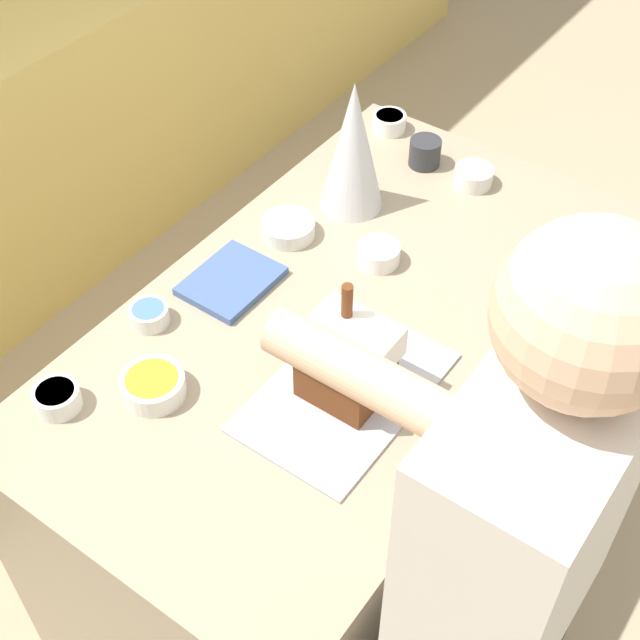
{
  "coord_description": "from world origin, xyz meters",
  "views": [
    {
      "loc": [
        -1.22,
        -0.81,
        2.36
      ],
      "look_at": [
        -0.1,
        0.0,
        0.95
      ],
      "focal_mm": 50.0,
      "sensor_mm": 36.0,
      "label": 1
    }
  ],
  "objects_px": {
    "candy_bowl_near_tray_right": "(149,314)",
    "candy_bowl_behind_tray": "(389,121)",
    "baking_tray": "(345,391)",
    "candy_bowl_near_tray_left": "(379,253)",
    "candy_bowl_beside_tree": "(474,176)",
    "gingerbread_house": "(346,360)",
    "candy_bowl_front_corner": "(57,398)",
    "cookbook": "(231,281)",
    "candy_bowl_far_left": "(153,385)",
    "decorative_tree": "(353,147)",
    "mug": "(425,152)",
    "person": "(495,615)",
    "candy_bowl_center_rear": "(288,227)"
  },
  "relations": [
    {
      "from": "candy_bowl_near_tray_left",
      "to": "candy_bowl_beside_tree",
      "type": "height_order",
      "value": "same"
    },
    {
      "from": "decorative_tree",
      "to": "person",
      "type": "xyz_separation_m",
      "value": [
        -0.82,
        -0.86,
        -0.16
      ]
    },
    {
      "from": "candy_bowl_near_tray_right",
      "to": "candy_bowl_behind_tray",
      "type": "height_order",
      "value": "candy_bowl_behind_tray"
    },
    {
      "from": "candy_bowl_center_rear",
      "to": "person",
      "type": "bearing_deg",
      "value": -124.02
    },
    {
      "from": "gingerbread_house",
      "to": "candy_bowl_far_left",
      "type": "distance_m",
      "value": 0.42
    },
    {
      "from": "baking_tray",
      "to": "candy_bowl_far_left",
      "type": "bearing_deg",
      "value": 126.03
    },
    {
      "from": "candy_bowl_front_corner",
      "to": "candy_bowl_beside_tree",
      "type": "relative_size",
      "value": 0.94
    },
    {
      "from": "gingerbread_house",
      "to": "candy_bowl_front_corner",
      "type": "xyz_separation_m",
      "value": [
        -0.38,
        0.47,
        -0.08
      ]
    },
    {
      "from": "decorative_tree",
      "to": "cookbook",
      "type": "distance_m",
      "value": 0.46
    },
    {
      "from": "candy_bowl_near_tray_left",
      "to": "person",
      "type": "distance_m",
      "value": 0.95
    },
    {
      "from": "candy_bowl_front_corner",
      "to": "cookbook",
      "type": "bearing_deg",
      "value": -6.28
    },
    {
      "from": "candy_bowl_beside_tree",
      "to": "person",
      "type": "height_order",
      "value": "person"
    },
    {
      "from": "candy_bowl_near_tray_left",
      "to": "candy_bowl_center_rear",
      "type": "height_order",
      "value": "candy_bowl_near_tray_left"
    },
    {
      "from": "candy_bowl_near_tray_right",
      "to": "cookbook",
      "type": "xyz_separation_m",
      "value": [
        0.21,
        -0.07,
        -0.01
      ]
    },
    {
      "from": "decorative_tree",
      "to": "person",
      "type": "bearing_deg",
      "value": -133.6
    },
    {
      "from": "candy_bowl_center_rear",
      "to": "person",
      "type": "relative_size",
      "value": 0.08
    },
    {
      "from": "cookbook",
      "to": "candy_bowl_beside_tree",
      "type": "bearing_deg",
      "value": -22.01
    },
    {
      "from": "candy_bowl_behind_tray",
      "to": "candy_bowl_center_rear",
      "type": "relative_size",
      "value": 0.71
    },
    {
      "from": "cookbook",
      "to": "person",
      "type": "bearing_deg",
      "value": -113.16
    },
    {
      "from": "candy_bowl_behind_tray",
      "to": "cookbook",
      "type": "relative_size",
      "value": 0.44
    },
    {
      "from": "candy_bowl_near_tray_right",
      "to": "candy_bowl_center_rear",
      "type": "distance_m",
      "value": 0.44
    },
    {
      "from": "baking_tray",
      "to": "cookbook",
      "type": "bearing_deg",
      "value": 74.06
    },
    {
      "from": "candy_bowl_center_rear",
      "to": "cookbook",
      "type": "height_order",
      "value": "candy_bowl_center_rear"
    },
    {
      "from": "gingerbread_house",
      "to": "candy_bowl_near_tray_right",
      "type": "height_order",
      "value": "gingerbread_house"
    },
    {
      "from": "decorative_tree",
      "to": "candy_bowl_center_rear",
      "type": "distance_m",
      "value": 0.26
    },
    {
      "from": "decorative_tree",
      "to": "candy_bowl_front_corner",
      "type": "relative_size",
      "value": 3.66
    },
    {
      "from": "baking_tray",
      "to": "candy_bowl_far_left",
      "type": "relative_size",
      "value": 3.39
    },
    {
      "from": "candy_bowl_near_tray_left",
      "to": "candy_bowl_far_left",
      "type": "bearing_deg",
      "value": 165.99
    },
    {
      "from": "baking_tray",
      "to": "candy_bowl_front_corner",
      "type": "bearing_deg",
      "value": 129.2
    },
    {
      "from": "candy_bowl_behind_tray",
      "to": "candy_bowl_beside_tree",
      "type": "height_order",
      "value": "same"
    },
    {
      "from": "candy_bowl_beside_tree",
      "to": "baking_tray",
      "type": "bearing_deg",
      "value": -170.41
    },
    {
      "from": "baking_tray",
      "to": "candy_bowl_near_tray_left",
      "type": "relative_size",
      "value": 4.46
    },
    {
      "from": "decorative_tree",
      "to": "cookbook",
      "type": "bearing_deg",
      "value": 172.2
    },
    {
      "from": "candy_bowl_near_tray_left",
      "to": "candy_bowl_behind_tray",
      "type": "relative_size",
      "value": 1.09
    },
    {
      "from": "decorative_tree",
      "to": "candy_bowl_far_left",
      "type": "xyz_separation_m",
      "value": [
        -0.79,
        -0.03,
        -0.15
      ]
    },
    {
      "from": "candy_bowl_near_tray_left",
      "to": "decorative_tree",
      "type": "bearing_deg",
      "value": 50.61
    },
    {
      "from": "candy_bowl_behind_tray",
      "to": "candy_bowl_front_corner",
      "type": "relative_size",
      "value": 0.98
    },
    {
      "from": "decorative_tree",
      "to": "candy_bowl_far_left",
      "type": "distance_m",
      "value": 0.8
    },
    {
      "from": "candy_bowl_near_tray_right",
      "to": "cookbook",
      "type": "height_order",
      "value": "candy_bowl_near_tray_right"
    },
    {
      "from": "candy_bowl_near_tray_left",
      "to": "candy_bowl_far_left",
      "type": "distance_m",
      "value": 0.65
    },
    {
      "from": "candy_bowl_near_tray_left",
      "to": "candy_bowl_behind_tray",
      "type": "xyz_separation_m",
      "value": [
        0.5,
        0.29,
        0.0
      ]
    },
    {
      "from": "candy_bowl_far_left",
      "to": "mug",
      "type": "relative_size",
      "value": 1.58
    },
    {
      "from": "baking_tray",
      "to": "mug",
      "type": "height_order",
      "value": "mug"
    },
    {
      "from": "candy_bowl_far_left",
      "to": "person",
      "type": "relative_size",
      "value": 0.08
    },
    {
      "from": "gingerbread_house",
      "to": "candy_bowl_beside_tree",
      "type": "relative_size",
      "value": 2.46
    },
    {
      "from": "candy_bowl_far_left",
      "to": "candy_bowl_front_corner",
      "type": "distance_m",
      "value": 0.2
    },
    {
      "from": "baking_tray",
      "to": "candy_bowl_near_tray_left",
      "type": "distance_m",
      "value": 0.43
    },
    {
      "from": "baking_tray",
      "to": "candy_bowl_near_tray_right",
      "type": "xyz_separation_m",
      "value": [
        -0.09,
        0.49,
        0.02
      ]
    },
    {
      "from": "candy_bowl_behind_tray",
      "to": "candy_bowl_front_corner",
      "type": "height_order",
      "value": "same"
    },
    {
      "from": "baking_tray",
      "to": "candy_bowl_behind_tray",
      "type": "relative_size",
      "value": 4.87
    }
  ]
}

